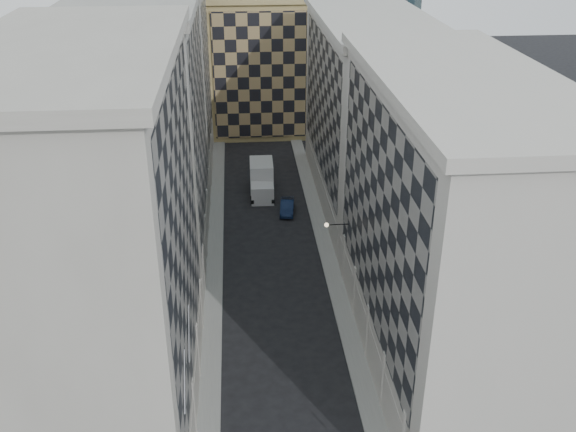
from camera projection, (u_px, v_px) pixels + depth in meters
sidewalk_west at (215, 258)px, 59.38m from camera, size 1.50×100.00×0.15m
sidewalk_east at (327, 253)px, 60.15m from camera, size 1.50×100.00×0.15m
bldg_left_a at (100, 252)px, 36.77m from camera, size 10.80×22.80×23.70m
bldg_left_b at (145, 133)px, 56.59m from camera, size 10.80×22.80×22.70m
bldg_left_c at (167, 76)px, 76.41m from camera, size 10.80×22.80×21.70m
bldg_right_a at (446, 228)px, 42.61m from camera, size 10.80×26.80×20.70m
bldg_right_b at (368, 112)px, 66.88m from camera, size 10.80×28.80×19.70m
tan_block at (269, 61)px, 89.47m from camera, size 16.80×14.80×18.80m
flagpoles_left at (187, 356)px, 34.40m from camera, size 0.10×6.33×2.33m
bracket_lamp at (329, 225)px, 52.00m from camera, size 1.98×0.36×0.36m
box_truck at (262, 181)px, 71.79m from camera, size 2.69×6.37×3.47m
dark_car at (287, 207)px, 67.74m from camera, size 1.87×4.14×1.32m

